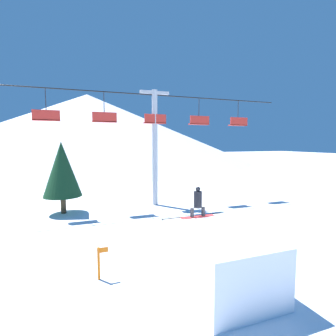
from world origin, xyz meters
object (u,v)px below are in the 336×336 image
Objects in this scene: pine_tree_near at (62,169)px; trail_marker at (99,262)px; snowboarder at (198,202)px; snow_ramp at (218,259)px.

trail_marker is (1.48, -10.48, -2.57)m from pine_tree_near.
trail_marker is at bearing 178.68° from snowboarder.
pine_tree_near reaches higher than snowboarder.
snowboarder is (0.12, 1.87, 1.66)m from snow_ramp.
snow_ramp is 2.50m from snowboarder.
snowboarder reaches higher than snow_ramp.
snowboarder is 0.29× the size of pine_tree_near.
pine_tree_near is 10.89m from trail_marker.
snow_ramp is 4.44m from trail_marker.
snowboarder is at bearing 86.22° from snow_ramp.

